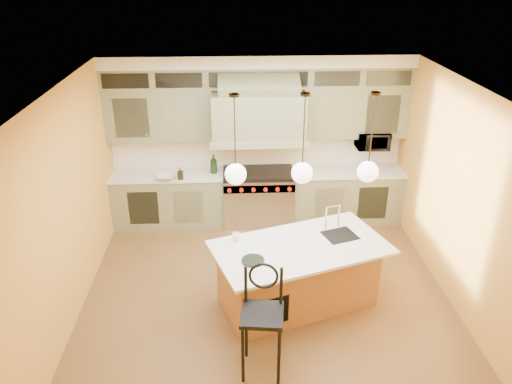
{
  "coord_description": "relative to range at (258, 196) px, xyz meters",
  "views": [
    {
      "loc": [
        -0.43,
        -5.69,
        4.27
      ],
      "look_at": [
        -0.11,
        0.7,
        1.25
      ],
      "focal_mm": 35.0,
      "sensor_mm": 36.0,
      "label": 1
    }
  ],
  "objects": [
    {
      "name": "wall_left",
      "position": [
        -2.5,
        -2.14,
        0.96
      ],
      "size": [
        0.0,
        5.0,
        5.0
      ],
      "primitive_type": "plane",
      "rotation": [
        1.57,
        0.0,
        1.57
      ],
      "color": "gold",
      "rests_on": "ground"
    },
    {
      "name": "microwave",
      "position": [
        1.95,
        0.11,
        0.96
      ],
      "size": [
        0.54,
        0.37,
        0.3
      ],
      "primitive_type": "imported",
      "color": "black",
      "rests_on": "back_cabinetry"
    },
    {
      "name": "floor",
      "position": [
        0.0,
        -2.14,
        -0.49
      ],
      "size": [
        5.0,
        5.0,
        0.0
      ],
      "primitive_type": "plane",
      "color": "brown",
      "rests_on": "ground"
    },
    {
      "name": "wall_front",
      "position": [
        0.0,
        -4.64,
        0.96
      ],
      "size": [
        5.0,
        0.0,
        5.0
      ],
      "primitive_type": "plane",
      "rotation": [
        -1.57,
        0.0,
        0.0
      ],
      "color": "gold",
      "rests_on": "ground"
    },
    {
      "name": "cup",
      "position": [
        -0.41,
        -2.2,
        0.48
      ],
      "size": [
        0.11,
        0.11,
        0.1
      ],
      "primitive_type": "imported",
      "rotation": [
        0.0,
        0.0,
        0.01
      ],
      "color": "white",
      "rests_on": "kitchen_island"
    },
    {
      "name": "fruit_bowl",
      "position": [
        -1.54,
        -0.22,
        0.49
      ],
      "size": [
        0.35,
        0.35,
        0.08
      ],
      "primitive_type": "imported",
      "rotation": [
        0.0,
        0.0,
        -0.12
      ],
      "color": "silver",
      "rests_on": "back_cabinetry"
    },
    {
      "name": "oil_bottle_a",
      "position": [
        -0.76,
        0.01,
        0.62
      ],
      "size": [
        0.13,
        0.13,
        0.33
      ],
      "primitive_type": "imported",
      "rotation": [
        0.0,
        0.0,
        0.0
      ],
      "color": "black",
      "rests_on": "back_cabinetry"
    },
    {
      "name": "wall_back",
      "position": [
        0.0,
        0.36,
        0.96
      ],
      "size": [
        5.0,
        0.0,
        5.0
      ],
      "primitive_type": "plane",
      "rotation": [
        1.57,
        0.0,
        0.0
      ],
      "color": "gold",
      "rests_on": "ground"
    },
    {
      "name": "back_cabinetry",
      "position": [
        0.0,
        0.09,
        0.94
      ],
      "size": [
        5.0,
        0.77,
        2.9
      ],
      "color": "gray",
      "rests_on": "floor"
    },
    {
      "name": "oil_bottle_b",
      "position": [
        -1.3,
        -0.22,
        0.56
      ],
      "size": [
        0.09,
        0.1,
        0.2
      ],
      "primitive_type": "imported",
      "rotation": [
        0.0,
        0.0,
        -0.03
      ],
      "color": "black",
      "rests_on": "back_cabinetry"
    },
    {
      "name": "kitchen_island",
      "position": [
        0.41,
        -2.35,
        -0.01
      ],
      "size": [
        2.47,
        1.84,
        1.35
      ],
      "rotation": [
        0.0,
        0.0,
        0.33
      ],
      "color": "#9D5F38",
      "rests_on": "floor"
    },
    {
      "name": "wall_right",
      "position": [
        2.5,
        -2.14,
        0.96
      ],
      "size": [
        0.0,
        5.0,
        5.0
      ],
      "primitive_type": "plane",
      "rotation": [
        1.57,
        0.0,
        -1.57
      ],
      "color": "gold",
      "rests_on": "ground"
    },
    {
      "name": "ceiling",
      "position": [
        0.0,
        -2.14,
        2.41
      ],
      "size": [
        5.0,
        5.0,
        0.0
      ],
      "primitive_type": "plane",
      "rotation": [
        3.14,
        0.0,
        0.0
      ],
      "color": "white",
      "rests_on": "wall_back"
    },
    {
      "name": "pendant_right",
      "position": [
        1.2,
        -2.35,
        1.46
      ],
      "size": [
        0.26,
        0.26,
        1.11
      ],
      "color": "#2D2319",
      "rests_on": "ceiling"
    },
    {
      "name": "pendant_center",
      "position": [
        0.4,
        -2.35,
        1.46
      ],
      "size": [
        0.26,
        0.26,
        1.11
      ],
      "color": "#2D2319",
      "rests_on": "ceiling"
    },
    {
      "name": "counter_stool",
      "position": [
        -0.14,
        -3.51,
        0.27
      ],
      "size": [
        0.51,
        0.51,
        1.31
      ],
      "rotation": [
        0.0,
        0.0,
        -0.13
      ],
      "color": "black",
      "rests_on": "floor"
    },
    {
      "name": "pendant_left",
      "position": [
        -0.4,
        -2.35,
        1.46
      ],
      "size": [
        0.26,
        0.26,
        1.11
      ],
      "color": "#2D2319",
      "rests_on": "ceiling"
    },
    {
      "name": "range",
      "position": [
        0.0,
        0.0,
        0.0
      ],
      "size": [
        1.2,
        0.74,
        0.96
      ],
      "color": "silver",
      "rests_on": "floor"
    }
  ]
}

